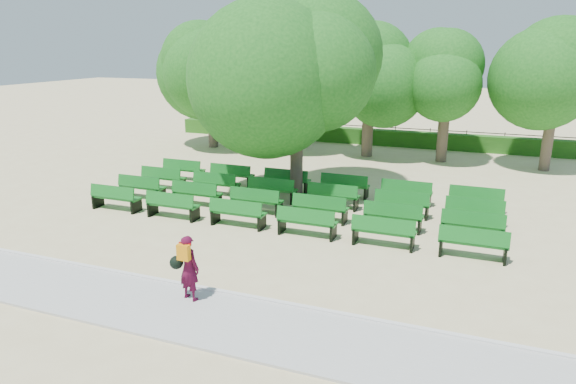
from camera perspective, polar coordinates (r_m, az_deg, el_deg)
name	(u,v)px	position (r m, az deg, el deg)	size (l,w,h in m)	color
ground	(296,214)	(18.05, 0.84, -2.50)	(120.00, 120.00, 0.00)	#C6B683
paving	(180,312)	(11.94, -11.87, -12.94)	(30.00, 2.20, 0.06)	#B0B0AB
curb	(206,289)	(12.79, -9.06, -10.62)	(30.00, 0.12, 0.10)	silver
hedge	(377,137)	(31.09, 9.86, 6.03)	(26.00, 0.70, 0.90)	#255C17
fence	(378,143)	(31.55, 9.96, 5.34)	(26.00, 0.10, 1.02)	black
tree_line	(361,158)	(27.33, 8.13, 3.77)	(21.80, 6.80, 7.04)	#1F631B
bench_array	(296,208)	(18.48, 0.86, -1.74)	(1.89, 0.70, 1.17)	#12681D
tree_among	(297,64)	(19.70, 1.00, 14.01)	(5.68, 5.68, 7.61)	brown
person	(188,267)	(12.05, -11.09, -8.15)	(0.77, 0.50, 1.56)	#440923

